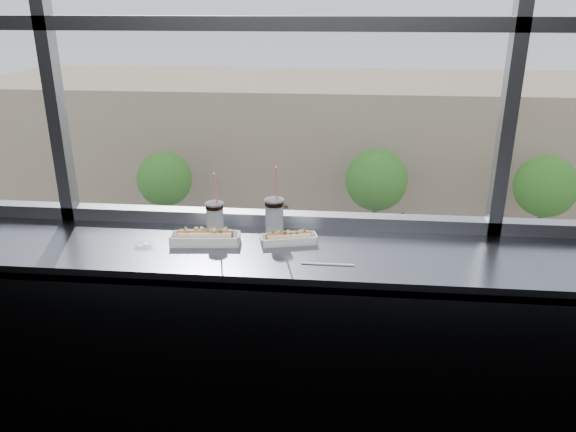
# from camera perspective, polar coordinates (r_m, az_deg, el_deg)

# --- Properties ---
(wall_back_lower) EXTENTS (6.00, 0.00, 6.00)m
(wall_back_lower) POSITION_cam_1_polar(r_m,az_deg,el_deg) (2.90, -1.28, -10.97)
(wall_back_lower) COLOR black
(wall_back_lower) RESTS_ON ground
(counter) EXTENTS (6.00, 0.55, 0.06)m
(counter) POSITION_cam_1_polar(r_m,az_deg,el_deg) (2.42, -2.16, -3.91)
(counter) COLOR slate
(counter) RESTS_ON ground
(counter_fascia) EXTENTS (6.00, 0.04, 1.04)m
(counter_fascia) POSITION_cam_1_polar(r_m,az_deg,el_deg) (2.47, -2.82, -17.44)
(counter_fascia) COLOR slate
(counter_fascia) RESTS_ON ground
(hotdog_tray_left) EXTENTS (0.31, 0.13, 0.07)m
(hotdog_tray_left) POSITION_cam_1_polar(r_m,az_deg,el_deg) (2.46, -8.39, -2.15)
(hotdog_tray_left) COLOR white
(hotdog_tray_left) RESTS_ON counter
(hotdog_tray_right) EXTENTS (0.26, 0.14, 0.06)m
(hotdog_tray_right) POSITION_cam_1_polar(r_m,az_deg,el_deg) (2.44, 0.06, -2.24)
(hotdog_tray_right) COLOR white
(hotdog_tray_right) RESTS_ON counter
(soda_cup_left) EXTENTS (0.08, 0.08, 0.30)m
(soda_cup_left) POSITION_cam_1_polar(r_m,az_deg,el_deg) (2.51, -7.43, -0.18)
(soda_cup_left) COLOR white
(soda_cup_left) RESTS_ON counter
(soda_cup_right) EXTENTS (0.09, 0.09, 0.33)m
(soda_cup_right) POSITION_cam_1_polar(r_m,az_deg,el_deg) (2.49, -1.39, 0.05)
(soda_cup_right) COLOR white
(soda_cup_right) RESTS_ON counter
(loose_straw) EXTENTS (0.21, 0.01, 0.01)m
(loose_straw) POSITION_cam_1_polar(r_m,az_deg,el_deg) (2.26, 4.05, -4.89)
(loose_straw) COLOR white
(loose_straw) RESTS_ON counter
(wrapper) EXTENTS (0.09, 0.07, 0.02)m
(wrapper) POSITION_cam_1_polar(r_m,az_deg,el_deg) (2.49, -14.47, -2.80)
(wrapper) COLOR silver
(wrapper) RESTS_ON counter
(plaza_ground) EXTENTS (120.00, 120.00, 0.00)m
(plaza_ground) POSITION_cam_1_polar(r_m,az_deg,el_deg) (47.77, 5.09, 4.96)
(plaza_ground) COLOR gray
(plaza_ground) RESTS_ON ground
(street_asphalt) EXTENTS (80.00, 10.00, 0.06)m
(street_asphalt) POSITION_cam_1_polar(r_m,az_deg,el_deg) (25.97, 4.27, -9.31)
(street_asphalt) COLOR black
(street_asphalt) RESTS_ON plaza_ground
(far_sidewalk) EXTENTS (80.00, 6.00, 0.04)m
(far_sidewalk) POSITION_cam_1_polar(r_m,az_deg,el_deg) (33.13, 4.67, -2.36)
(far_sidewalk) COLOR gray
(far_sidewalk) RESTS_ON plaza_ground
(far_building) EXTENTS (50.00, 14.00, 8.00)m
(far_building) POSITION_cam_1_polar(r_m,az_deg,el_deg) (41.45, 5.15, 8.20)
(far_building) COLOR tan
(far_building) RESTS_ON plaza_ground
(car_far_a) EXTENTS (3.16, 6.57, 2.13)m
(car_far_a) POSITION_cam_1_polar(r_m,az_deg,el_deg) (30.60, -13.29, -2.67)
(car_far_a) COLOR black
(car_far_a) RESTS_ON street_asphalt
(car_far_c) EXTENTS (2.80, 5.74, 1.85)m
(car_far_c) POSITION_cam_1_polar(r_m,az_deg,el_deg) (31.08, 25.87, -4.21)
(car_far_c) COLOR white
(car_far_c) RESTS_ON street_asphalt
(car_near_b) EXTENTS (2.65, 6.14, 2.03)m
(car_near_b) POSITION_cam_1_polar(r_m,az_deg,el_deg) (22.72, -9.79, -11.31)
(car_near_b) COLOR black
(car_near_b) RESTS_ON street_asphalt
(car_far_b) EXTENTS (3.28, 6.96, 2.26)m
(car_far_b) POSITION_cam_1_polar(r_m,az_deg,el_deg) (29.06, 8.77, -3.49)
(car_far_b) COLOR maroon
(car_far_b) RESTS_ON street_asphalt
(car_near_d) EXTENTS (3.02, 6.56, 2.14)m
(car_near_d) POSITION_cam_1_polar(r_m,az_deg,el_deg) (23.22, 24.10, -12.10)
(car_near_d) COLOR white
(car_near_d) RESTS_ON street_asphalt
(car_near_c) EXTENTS (2.95, 6.61, 2.17)m
(car_near_c) POSITION_cam_1_polar(r_m,az_deg,el_deg) (22.01, 1.24, -11.91)
(car_near_c) COLOR #660010
(car_near_c) RESTS_ON street_asphalt
(pedestrian_b) EXTENTS (0.89, 0.66, 1.99)m
(pedestrian_b) POSITION_cam_1_polar(r_m,az_deg,el_deg) (33.68, -0.19, -0.02)
(pedestrian_b) COLOR #66605B
(pedestrian_b) RESTS_ON far_sidewalk
(pedestrian_a) EXTENTS (0.74, 0.99, 2.23)m
(pedestrian_a) POSITION_cam_1_polar(r_m,az_deg,el_deg) (32.59, -3.30, -0.56)
(pedestrian_a) COLOR #66605B
(pedestrian_a) RESTS_ON far_sidewalk
(pedestrian_c) EXTENTS (0.73, 0.97, 2.19)m
(pedestrian_c) POSITION_cam_1_polar(r_m,az_deg,el_deg) (32.80, 11.50, -0.87)
(pedestrian_c) COLOR #66605B
(pedestrian_c) RESTS_ON far_sidewalk
(pedestrian_d) EXTENTS (0.95, 0.71, 2.14)m
(pedestrian_d) POSITION_cam_1_polar(r_m,az_deg,el_deg) (33.51, 22.92, -1.74)
(pedestrian_d) COLOR #66605B
(pedestrian_d) RESTS_ON far_sidewalk
(tree_left) EXTENTS (3.21, 3.21, 5.01)m
(tree_left) POSITION_cam_1_polar(r_m,az_deg,el_deg) (33.56, -12.43, 3.66)
(tree_left) COLOR #47382B
(tree_left) RESTS_ON far_sidewalk
(tree_center) EXTENTS (3.51, 3.51, 5.49)m
(tree_center) POSITION_cam_1_polar(r_m,az_deg,el_deg) (31.91, 8.97, 3.62)
(tree_center) COLOR #47382B
(tree_center) RESTS_ON far_sidewalk
(tree_right) EXTENTS (3.44, 3.44, 5.37)m
(tree_right) POSITION_cam_1_polar(r_m,az_deg,el_deg) (33.77, 24.70, 2.74)
(tree_right) COLOR #47382B
(tree_right) RESTS_ON far_sidewalk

